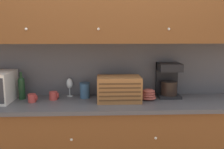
# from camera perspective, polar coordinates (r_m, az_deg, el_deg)

# --- Properties ---
(wall_back) EXTENTS (5.62, 0.06, 2.60)m
(wall_back) POSITION_cam_1_polar(r_m,az_deg,el_deg) (2.90, -0.21, 3.12)
(wall_back) COLOR white
(wall_back) RESTS_ON ground_plane
(counter_unit) EXTENTS (3.24, 0.64, 0.91)m
(counter_unit) POSITION_cam_1_polar(r_m,az_deg,el_deg) (2.81, 0.08, -15.11)
(counter_unit) COLOR brown
(counter_unit) RESTS_ON ground_plane
(backsplash_panel) EXTENTS (3.22, 0.01, 0.61)m
(backsplash_panel) POSITION_cam_1_polar(r_m,az_deg,el_deg) (2.88, -0.18, 1.28)
(backsplash_panel) COLOR #4C4C51
(backsplash_panel) RESTS_ON counter_unit
(upper_cabinets) EXTENTS (3.22, 0.37, 0.80)m
(upper_cabinets) POSITION_cam_1_polar(r_m,az_deg,el_deg) (2.70, 3.73, 15.69)
(upper_cabinets) COLOR brown
(upper_cabinets) RESTS_ON backsplash_panel
(wine_bottle) EXTENTS (0.07, 0.07, 0.30)m
(wine_bottle) POSITION_cam_1_polar(r_m,az_deg,el_deg) (2.89, -19.96, -2.69)
(wine_bottle) COLOR #19381E
(wine_bottle) RESTS_ON counter_unit
(mug_blue_second) EXTENTS (0.09, 0.08, 0.09)m
(mug_blue_second) POSITION_cam_1_polar(r_m,az_deg,el_deg) (2.74, -17.76, -5.16)
(mug_blue_second) COLOR #B73D38
(mug_blue_second) RESTS_ON counter_unit
(mug) EXTENTS (0.10, 0.09, 0.09)m
(mug) POSITION_cam_1_polar(r_m,az_deg,el_deg) (2.78, -13.18, -4.73)
(mug) COLOR #B73D38
(mug) RESTS_ON counter_unit
(wine_glass) EXTENTS (0.07, 0.07, 0.21)m
(wine_glass) POSITION_cam_1_polar(r_m,az_deg,el_deg) (2.87, -9.69, -2.18)
(wine_glass) COLOR silver
(wine_glass) RESTS_ON counter_unit
(storage_canister) EXTENTS (0.11, 0.11, 0.17)m
(storage_canister) POSITION_cam_1_polar(r_m,az_deg,el_deg) (2.79, -6.25, -3.58)
(storage_canister) COLOR #33567A
(storage_canister) RESTS_ON counter_unit
(bread_box) EXTENTS (0.46, 0.30, 0.26)m
(bread_box) POSITION_cam_1_polar(r_m,az_deg,el_deg) (2.64, 1.60, -3.30)
(bread_box) COLOR #996033
(bread_box) RESTS_ON counter_unit
(bowl_stack_on_counter) EXTENTS (0.16, 0.16, 0.12)m
(bowl_stack_on_counter) POSITION_cam_1_polar(r_m,az_deg,el_deg) (2.73, 8.38, -4.60)
(bowl_stack_on_counter) COLOR #9E473D
(bowl_stack_on_counter) RESTS_ON counter_unit
(coffee_maker) EXTENTS (0.25, 0.24, 0.38)m
(coffee_maker) POSITION_cam_1_polar(r_m,az_deg,el_deg) (2.88, 12.74, -1.21)
(coffee_maker) COLOR black
(coffee_maker) RESTS_ON counter_unit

